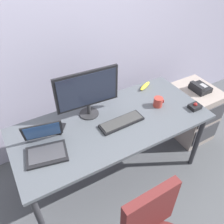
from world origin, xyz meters
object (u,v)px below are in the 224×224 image
Objects in this scene: laptop at (45,146)px; cell_phone at (60,129)px; coffee_mug at (158,102)px; keyboard at (122,122)px; file_cabinet at (192,112)px; monitor_main at (87,91)px; banana at (145,86)px; trackball_mouse at (195,106)px; desk_phone at (200,88)px.

laptop is 2.59× the size of cell_phone.
keyboard is at bearing -174.78° from coffee_mug.
file_cabinet is 1.15× the size of monitor_main.
banana reaches higher than keyboard.
monitor_main is 0.71m from coffee_mug.
keyboard is 0.74m from trackball_mouse.
laptop is (-0.48, -0.23, -0.21)m from monitor_main.
file_cabinet is at bearing 5.46° from keyboard.
file_cabinet is 1.44m from monitor_main.
monitor_main reaches higher than desk_phone.
monitor_main is 1.58× the size of laptop.
keyboard is (-1.08, -0.10, 0.41)m from file_cabinet.
laptop is (-0.68, 0.03, 0.04)m from keyboard.
cell_phone is (-0.31, -0.05, -0.25)m from monitor_main.
coffee_mug reaches higher than banana.
trackball_mouse reaches higher than cell_phone.
coffee_mug reaches higher than desk_phone.
monitor_main is at bearing 172.33° from desk_phone.
banana is (-0.55, 0.28, 0.05)m from desk_phone.
desk_phone is 2.04× the size of coffee_mug.
coffee_mug is (-0.63, -0.05, 0.07)m from desk_phone.
file_cabinet is at bearing 63.22° from desk_phone.
trackball_mouse reaches higher than desk_phone.
coffee_mug reaches higher than keyboard.
banana is (1.20, 0.33, -0.03)m from laptop.
coffee_mug is 0.96m from cell_phone.
monitor_main reaches higher than banana.
file_cabinet is 6.80× the size of coffee_mug.
cell_phone reaches higher than file_cabinet.
coffee_mug is at bearing 5.22° from keyboard.
keyboard is 3.76× the size of trackball_mouse.
monitor_main is at bearing 161.22° from coffee_mug.
trackball_mouse is at bearing 21.00° from cell_phone.
desk_phone is 0.54× the size of laptop.
monitor_main reaches higher than cell_phone.
cell_phone is at bearing 175.77° from desk_phone.
laptop is (-1.76, -0.07, 0.45)m from file_cabinet.
laptop reaches higher than desk_phone.
trackball_mouse reaches higher than banana.
banana reaches higher than cell_phone.
coffee_mug is 0.52× the size of banana.
laptop reaches higher than cell_phone.
desk_phone is 1.07m from keyboard.
monitor_main is at bearing 173.11° from file_cabinet.
file_cabinet is 3.34× the size of desk_phone.
banana is at bearing 155.04° from file_cabinet.
laptop is 1.93× the size of banana.
cell_phone is at bearing 176.38° from file_cabinet.
cell_phone is (-1.58, 0.10, 0.40)m from file_cabinet.
cell_phone is (-1.23, 0.37, -0.02)m from trackball_mouse.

